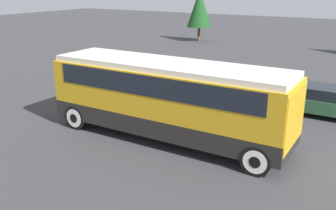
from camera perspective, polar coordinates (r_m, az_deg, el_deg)
name	(u,v)px	position (r m, az deg, el deg)	size (l,w,h in m)	color
ground_plane	(168,138)	(15.14, 0.00, -5.01)	(120.00, 120.00, 0.00)	#38383A
tour_bus	(170,94)	(14.47, 0.32, 1.70)	(9.70, 2.66, 3.09)	black
parked_car_near	(190,80)	(21.44, 3.42, 3.80)	(4.71, 1.86, 1.33)	#7A6B5B
parked_car_mid	(325,101)	(18.95, 22.82, 0.56)	(4.48, 1.92, 1.37)	#2D5638
tree_left	(199,8)	(40.74, 4.81, 14.50)	(2.59, 2.59, 5.41)	brown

